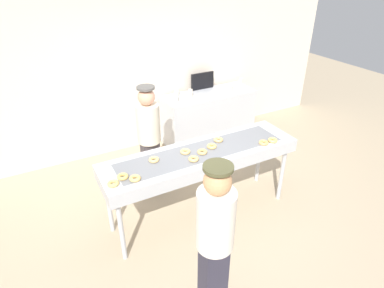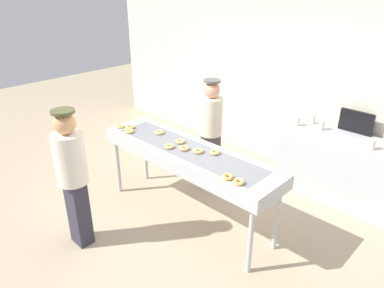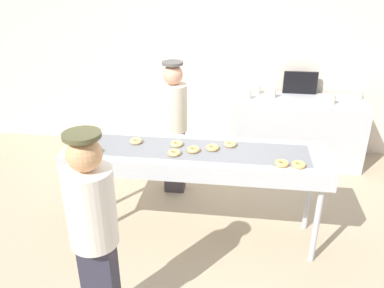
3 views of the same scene
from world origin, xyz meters
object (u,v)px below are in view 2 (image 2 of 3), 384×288
glazed_donut_9 (129,131)px  customer_waiting (72,172)px  glazed_donut_8 (239,182)px  glazed_donut_7 (159,132)px  worker_baker (211,128)px  paper_cup_1 (312,119)px  glazed_donut_1 (198,151)px  paper_cup_3 (297,121)px  glazed_donut_2 (120,126)px  glazed_donut_4 (180,141)px  glazed_donut_5 (228,177)px  paper_cup_2 (321,125)px  glazed_donut_0 (130,127)px  glazed_donut_3 (215,152)px  menu_display (356,122)px  prep_counter (340,168)px  paper_cup_0 (372,145)px  fryer_conveyor (188,156)px  glazed_donut_10 (169,146)px  glazed_donut_6 (184,148)px

glazed_donut_9 → customer_waiting: 1.11m
glazed_donut_8 → glazed_donut_7: bearing=169.3°
worker_baker → paper_cup_1: worker_baker is taller
glazed_donut_1 → paper_cup_3: (0.34, 1.74, -0.02)m
glazed_donut_2 → paper_cup_3: size_ratio=0.95×
glazed_donut_4 → glazed_donut_5: 1.02m
glazed_donut_1 → paper_cup_2: paper_cup_2 is taller
glazed_donut_9 → glazed_donut_4: bearing=18.3°
glazed_donut_7 → paper_cup_2: bearing=51.3°
glazed_donut_0 → paper_cup_1: (1.65, 2.07, -0.02)m
glazed_donut_3 → menu_display: size_ratio=0.27×
glazed_donut_3 → glazed_donut_5: (0.47, -0.34, 0.00)m
glazed_donut_4 → worker_baker: (-0.17, 0.78, -0.10)m
glazed_donut_0 → paper_cup_3: (1.52, 1.84, -0.02)m
glazed_donut_7 → customer_waiting: customer_waiting is taller
glazed_donut_8 → paper_cup_3: bearing=102.6°
glazed_donut_3 → glazed_donut_8: (0.61, -0.34, 0.00)m
glazed_donut_3 → paper_cup_3: 1.64m
glazed_donut_5 → paper_cup_3: paper_cup_3 is taller
paper_cup_2 → glazed_donut_5: bearing=-90.9°
glazed_donut_2 → glazed_donut_0: bearing=30.2°
glazed_donut_1 → prep_counter: bearing=60.0°
paper_cup_1 → glazed_donut_9: bearing=-125.5°
glazed_donut_5 → paper_cup_0: size_ratio=0.95×
glazed_donut_4 → menu_display: size_ratio=0.27×
glazed_donut_1 → glazed_donut_7: size_ratio=1.00×
glazed_donut_7 → prep_counter: size_ratio=0.07×
menu_display → fryer_conveyor: bearing=-120.0°
glazed_donut_4 → menu_display: menu_display is taller
customer_waiting → glazed_donut_5: bearing=45.6°
glazed_donut_7 → menu_display: (1.80, 2.01, 0.07)m
glazed_donut_1 → glazed_donut_9: same height
paper_cup_1 → paper_cup_0: bearing=-17.5°
glazed_donut_5 → worker_baker: worker_baker is taller
glazed_donut_5 → customer_waiting: (-1.36, -1.02, -0.06)m
paper_cup_0 → glazed_donut_4: bearing=-137.4°
glazed_donut_3 → paper_cup_1: 1.88m
worker_baker → glazed_donut_10: bearing=88.5°
glazed_donut_8 → glazed_donut_10: same height
paper_cup_2 → paper_cup_3: bearing=-164.5°
fryer_conveyor → glazed_donut_1: size_ratio=20.49×
glazed_donut_9 → paper_cup_0: 3.11m
paper_cup_1 → worker_baker: bearing=-130.7°
glazed_donut_6 → paper_cup_3: paper_cup_3 is taller
glazed_donut_2 → customer_waiting: 1.22m
glazed_donut_1 → glazed_donut_8: bearing=-17.1°
glazed_donut_0 → glazed_donut_7: size_ratio=1.00×
glazed_donut_10 → menu_display: (1.38, 2.22, 0.07)m
paper_cup_0 → paper_cup_2: (-0.74, 0.16, 0.00)m
glazed_donut_5 → menu_display: bearing=79.9°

